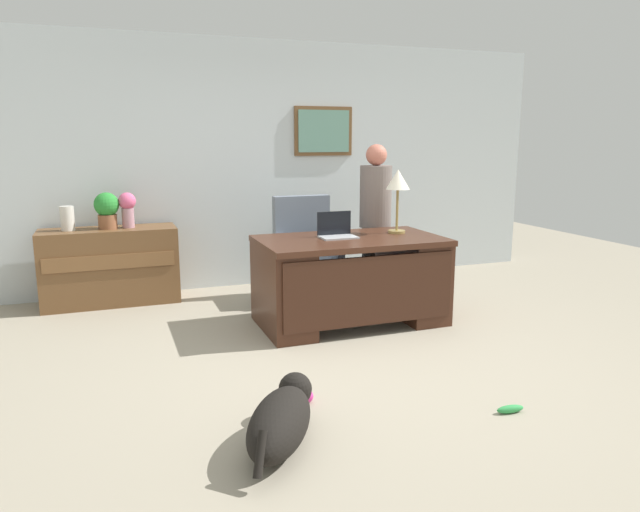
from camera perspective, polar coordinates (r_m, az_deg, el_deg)
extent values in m
plane|color=#9E937F|center=(4.51, 2.47, -10.01)|extent=(12.00, 12.00, 0.00)
cube|color=silver|center=(6.68, -6.14, 8.81)|extent=(7.00, 0.12, 2.70)
cube|color=brown|center=(6.83, 0.33, 12.05)|extent=(0.69, 0.03, 0.55)
cube|color=slate|center=(6.81, 0.39, 12.05)|extent=(0.61, 0.01, 0.47)
cube|color=#422316|center=(5.20, 2.97, 1.51)|extent=(1.62, 0.92, 0.05)
cube|color=#422316|center=(5.07, -3.66, -3.25)|extent=(0.36, 0.86, 0.73)
cube|color=#422316|center=(5.55, 8.94, -2.08)|extent=(0.36, 0.86, 0.73)
cube|color=#381E13|center=(4.89, 4.92, -3.39)|extent=(1.52, 0.04, 0.58)
cube|color=brown|center=(6.25, -19.73, -0.94)|extent=(1.31, 0.48, 0.76)
cube|color=brown|center=(5.99, -19.75, -0.56)|extent=(1.21, 0.02, 0.14)
cube|color=slate|center=(6.04, -1.08, -0.79)|extent=(0.60, 0.58, 0.18)
cylinder|color=black|center=(6.09, -1.08, -2.91)|extent=(0.10, 0.10, 0.28)
cylinder|color=black|center=(6.12, -1.07, -3.95)|extent=(0.52, 0.52, 0.05)
cube|color=slate|center=(6.19, -1.83, 3.15)|extent=(0.60, 0.12, 0.59)
cube|color=slate|center=(5.92, -3.47, 0.92)|extent=(0.08, 0.50, 0.22)
cube|color=slate|center=(6.09, 1.22, 1.23)|extent=(0.08, 0.50, 0.22)
cylinder|color=#262323|center=(6.05, 5.31, -0.72)|extent=(0.26, 0.26, 0.76)
cylinder|color=slate|center=(5.94, 5.44, 5.78)|extent=(0.32, 0.32, 0.62)
sphere|color=#C36C58|center=(5.91, 5.51, 9.76)|extent=(0.21, 0.21, 0.21)
ellipsoid|color=black|center=(3.27, -3.95, -15.94)|extent=(0.62, 0.76, 0.30)
sphere|color=black|center=(3.55, -2.43, -12.82)|extent=(0.20, 0.20, 0.20)
cylinder|color=black|center=(2.96, -5.85, -18.63)|extent=(0.12, 0.15, 0.21)
cube|color=#B2B5BA|center=(5.18, 1.79, 1.84)|extent=(0.32, 0.22, 0.01)
cube|color=black|center=(5.26, 1.37, 3.23)|extent=(0.32, 0.01, 0.21)
cylinder|color=#9E8447|center=(5.50, 7.46, 2.37)|extent=(0.16, 0.16, 0.02)
cylinder|color=#9E8447|center=(5.48, 7.52, 4.47)|extent=(0.02, 0.02, 0.38)
cone|color=silver|center=(5.45, 7.59, 7.40)|extent=(0.22, 0.22, 0.18)
cylinder|color=#BD8896|center=(6.18, -18.17, 3.55)|extent=(0.12, 0.12, 0.20)
sphere|color=#E45C8A|center=(6.16, -18.26, 5.10)|extent=(0.17, 0.17, 0.17)
cylinder|color=silver|center=(6.18, -23.37, 3.38)|extent=(0.13, 0.13, 0.24)
cylinder|color=brown|center=(6.18, -19.96, 3.16)|extent=(0.18, 0.18, 0.14)
sphere|color=#2B8C33|center=(6.16, -20.06, 4.73)|extent=(0.24, 0.24, 0.24)
sphere|color=#D8338C|center=(3.82, -1.29, -13.49)|extent=(0.08, 0.08, 0.08)
ellipsoid|color=green|center=(3.87, 18.02, -13.98)|extent=(0.18, 0.07, 0.05)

